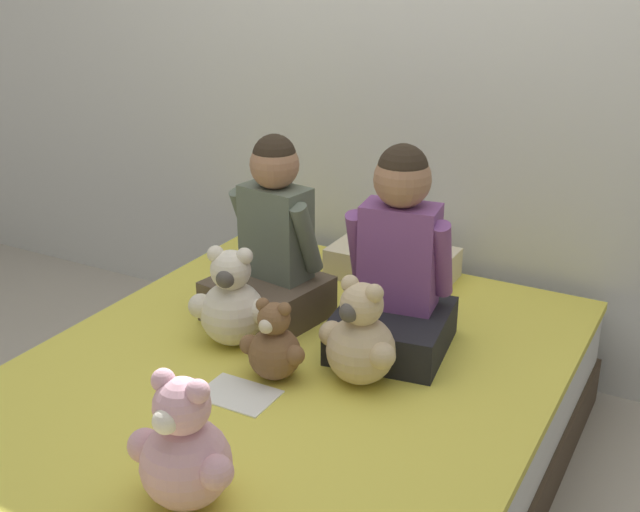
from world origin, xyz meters
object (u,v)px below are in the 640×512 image
Objects in this scene: bed at (280,432)px; teddy_bear_at_foot_of_bed at (184,451)px; teddy_bear_held_by_left_child at (232,304)px; teddy_bear_between_children at (274,346)px; teddy_bear_held_by_right_child at (360,340)px; pillow_at_headboard at (393,263)px; child_on_right at (397,269)px; child_on_left at (272,249)px; sign_card at (238,394)px.

bed is 0.68m from teddy_bear_at_foot_of_bed.
teddy_bear_at_foot_of_bed is (0.34, -0.67, 0.00)m from teddy_bear_held_by_left_child.
teddy_bear_at_foot_of_bed reaches higher than teddy_bear_between_children.
pillow_at_headboard is (-0.22, 0.73, -0.08)m from teddy_bear_held_by_right_child.
child_on_right reaches higher than teddy_bear_between_children.
bed is at bearing -131.60° from child_on_right.
child_on_left is 1.95× the size of teddy_bear_held_by_right_child.
child_on_right is 1.41× the size of pillow_at_headboard.
teddy_bear_held_by_left_child is 0.34m from sign_card.
teddy_bear_at_foot_of_bed reaches higher than teddy_bear_held_by_right_child.
bed is 0.60m from child_on_right.
bed is 4.34× the size of pillow_at_headboard.
child_on_left is 1.91× the size of teddy_bear_held_by_left_child.
child_on_right reaches higher than child_on_left.
teddy_bear_held_by_left_child is at bearing -81.60° from child_on_left.
bed is 6.18× the size of teddy_bear_held_by_right_child.
child_on_right reaches higher than sign_card.
sign_card is at bearing -92.27° from pillow_at_headboard.
teddy_bear_at_foot_of_bed is (0.12, -0.58, 0.34)m from bed.
sign_card is at bearing -103.94° from bed.
child_on_right is 0.60m from sign_card.
sign_card is (-0.04, -0.15, 0.20)m from bed.
child_on_left is 0.52m from teddy_bear_held_by_right_child.
teddy_bear_held_by_right_child is (0.22, 0.08, 0.33)m from bed.
teddy_bear_held_by_left_child is 1.32× the size of teddy_bear_between_children.
teddy_bear_held_by_right_child is (0.00, -0.25, -0.12)m from child_on_right.
teddy_bear_between_children is at bearing 74.01° from sign_card.
teddy_bear_at_foot_of_bed is at bearing -81.45° from teddy_bear_between_children.
child_on_right is 2.60× the size of teddy_bear_between_children.
teddy_bear_held_by_right_child reaches higher than pillow_at_headboard.
pillow_at_headboard is (0.22, 0.48, -0.18)m from child_on_left.
teddy_bear_held_by_right_child is 0.96× the size of teddy_bear_at_foot_of_bed.
pillow_at_headboard is 0.96m from sign_card.
teddy_bear_held_by_right_child is 0.77m from pillow_at_headboard.
child_on_right is 0.51m from teddy_bear_held_by_left_child.
pillow_at_headboard is at bearing 86.76° from teddy_bear_between_children.
child_on_left is at bearing 119.20° from teddy_bear_between_children.
teddy_bear_held_by_left_child is 0.75m from pillow_at_headboard.
child_on_right is 0.56m from pillow_at_headboard.
child_on_right reaches higher than teddy_bear_at_foot_of_bed.
teddy_bear_held_by_left_child reaches higher than sign_card.
teddy_bear_held_by_right_child is at bearing 41.56° from sign_card.
teddy_bear_between_children is 0.57m from teddy_bear_at_foot_of_bed.
child_on_right is 3.00× the size of sign_card.
child_on_left is 0.25m from teddy_bear_held_by_left_child.
sign_card is at bearing -109.21° from teddy_bear_between_children.
child_on_left reaches higher than bed.
teddy_bear_held_by_left_child is at bearing -107.42° from pillow_at_headboard.
teddy_bear_at_foot_of_bed is 1.55× the size of sign_card.
teddy_bear_held_by_right_child reaches higher than bed.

